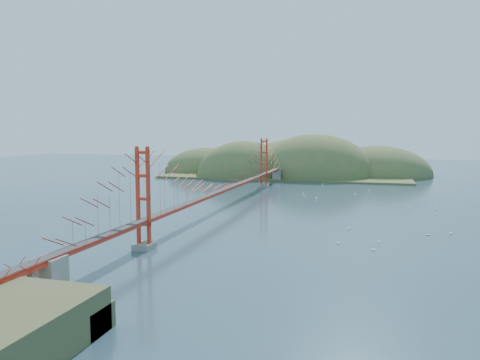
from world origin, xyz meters
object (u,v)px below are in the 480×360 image
(sailboat_2, at_px, (428,234))
(fort, at_px, (40,297))
(bridge, at_px, (225,168))
(sailboat_1, at_px, (316,198))
(sailboat_0, at_px, (379,241))

(sailboat_2, bearing_deg, fort, -132.50)
(bridge, relative_size, fort, 25.51)
(sailboat_1, bearing_deg, sailboat_2, -58.43)
(sailboat_2, distance_m, sailboat_0, 8.33)
(fort, height_order, sailboat_1, fort)
(bridge, height_order, sailboat_1, bridge)
(bridge, distance_m, sailboat_2, 35.34)
(sailboat_2, xyz_separation_m, sailboat_1, (-17.77, 28.93, -0.01))
(fort, relative_size, sailboat_2, 5.09)
(sailboat_0, bearing_deg, sailboat_2, 42.28)
(bridge, xyz_separation_m, sailboat_1, (14.09, 15.28, -6.87))
(bridge, xyz_separation_m, sailboat_0, (25.70, -19.25, -6.87))
(sailboat_0, relative_size, sailboat_1, 0.94)
(sailboat_2, height_order, sailboat_1, sailboat_2)
(bridge, relative_size, sailboat_0, 160.55)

